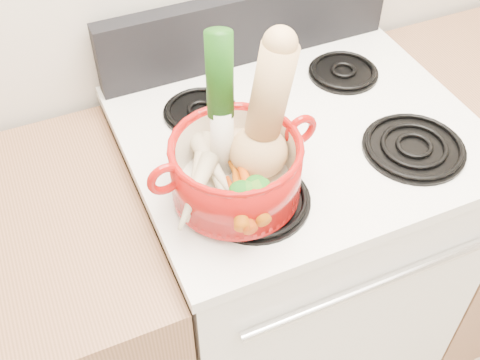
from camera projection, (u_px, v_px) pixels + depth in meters
name	position (u px, v px, depth m)	size (l,w,h in m)	color
stove_body	(289.00, 258.00, 1.71)	(0.76, 0.65, 0.92)	white
cooktop	(301.00, 133.00, 1.37)	(0.78, 0.67, 0.03)	white
control_backsplash	(248.00, 27.00, 1.48)	(0.76, 0.05, 0.18)	black
oven_handle	(371.00, 287.00, 1.26)	(0.02, 0.02, 0.60)	silver
burner_front_left	(255.00, 199.00, 1.20)	(0.22, 0.22, 0.02)	black
burner_front_right	(414.00, 146.00, 1.30)	(0.22, 0.22, 0.02)	black
burner_back_left	(201.00, 110.00, 1.39)	(0.17, 0.17, 0.02)	black
burner_back_right	(343.00, 71.00, 1.49)	(0.17, 0.17, 0.02)	black
dutch_oven	(236.00, 169.00, 1.15)	(0.25, 0.25, 0.12)	#960C0A
pot_handle_left	(165.00, 179.00, 1.08)	(0.07, 0.07, 0.02)	#960C0A
pot_handle_right	(301.00, 130.00, 1.17)	(0.07, 0.07, 0.02)	#960C0A
squash	(266.00, 113.00, 1.10)	(0.12, 0.12, 0.29)	tan
leek	(221.00, 104.00, 1.09)	(0.05, 0.05, 0.32)	silver
ginger	(235.00, 140.00, 1.23)	(0.09, 0.06, 0.05)	tan
parsnip_0	(216.00, 173.00, 1.17)	(0.04, 0.04, 0.22)	beige
parsnip_1	(198.00, 176.00, 1.15)	(0.04, 0.04, 0.20)	beige
parsnip_2	(212.00, 163.00, 1.17)	(0.04, 0.04, 0.19)	beige
parsnip_3	(195.00, 191.00, 1.11)	(0.04, 0.04, 0.17)	beige
carrot_0	(249.00, 191.00, 1.14)	(0.03, 0.03, 0.15)	#B94409
carrot_1	(238.00, 204.00, 1.11)	(0.03, 0.03, 0.13)	#BF3B09
carrot_2	(246.00, 192.00, 1.12)	(0.03, 0.03, 0.16)	#C25A09
carrot_3	(238.00, 199.00, 1.10)	(0.03, 0.03, 0.14)	#D1630A
carrot_4	(244.00, 177.00, 1.13)	(0.03, 0.03, 0.14)	#C13809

